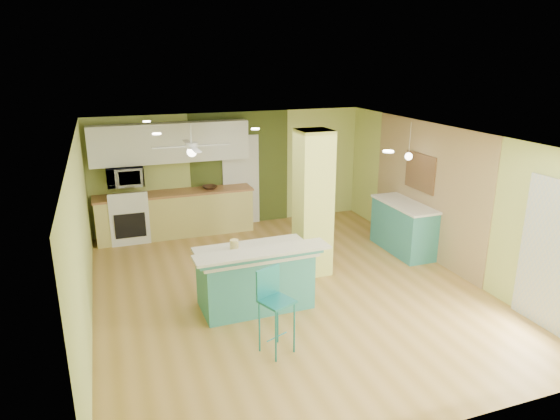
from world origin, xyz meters
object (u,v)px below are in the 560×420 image
at_px(bar_stool, 273,297).
at_px(side_counter, 404,227).
at_px(peninsula, 255,277).
at_px(canister, 234,245).
at_px(fruit_bowl, 210,187).

distance_m(bar_stool, side_counter, 4.23).
xyz_separation_m(peninsula, side_counter, (3.35, 1.19, 0.01)).
bearing_deg(side_counter, bar_stool, -145.57).
distance_m(peninsula, side_counter, 3.56).
relative_size(bar_stool, canister, 7.53).
bearing_deg(peninsula, canister, 148.28).
distance_m(bar_stool, fruit_bowl, 4.77).
relative_size(peninsula, canister, 13.12).
distance_m(peninsula, bar_stool, 1.23).
bearing_deg(fruit_bowl, bar_stool, -92.68).
bearing_deg(peninsula, fruit_bowl, 87.23).
distance_m(side_counter, canister, 3.80).
height_order(peninsula, fruit_bowl, peninsula).
xyz_separation_m(bar_stool, fruit_bowl, (0.22, 4.76, 0.23)).
xyz_separation_m(side_counter, canister, (-3.62, -1.04, 0.49)).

